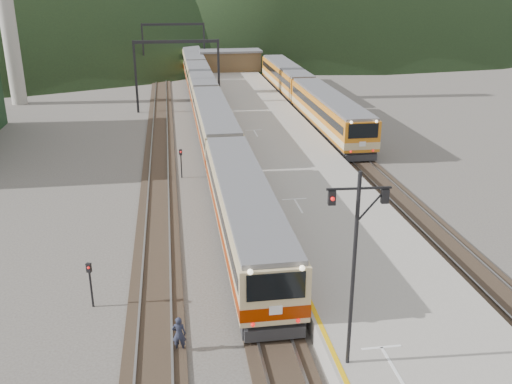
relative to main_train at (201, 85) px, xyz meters
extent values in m
cube|color=black|center=(0.00, -19.93, -1.97)|extent=(2.60, 200.00, 0.12)
cube|color=slate|center=(-0.72, -19.93, -1.87)|extent=(0.10, 200.00, 0.14)
cube|color=slate|center=(0.72, -19.93, -1.87)|extent=(0.10, 200.00, 0.14)
cube|color=black|center=(-5.00, -19.93, -1.97)|extent=(2.60, 200.00, 0.12)
cube|color=slate|center=(-5.72, -19.93, -1.87)|extent=(0.10, 200.00, 0.14)
cube|color=slate|center=(-4.28, -19.93, -1.87)|extent=(0.10, 200.00, 0.14)
cube|color=black|center=(11.50, -19.93, -1.97)|extent=(2.60, 200.00, 0.12)
cube|color=slate|center=(10.78, -19.93, -1.87)|extent=(0.10, 200.00, 0.14)
cube|color=slate|center=(12.22, -19.93, -1.87)|extent=(0.10, 200.00, 0.14)
cube|color=gray|center=(5.60, -21.93, -1.53)|extent=(8.00, 100.00, 1.00)
cube|color=black|center=(-7.50, -4.93, 1.97)|extent=(0.25, 0.25, 8.00)
cube|color=black|center=(1.80, -4.93, 1.97)|extent=(0.25, 0.25, 8.00)
cube|color=black|center=(-2.85, -4.93, 5.77)|extent=(9.30, 0.22, 0.35)
cube|color=black|center=(-7.50, 20.07, 1.97)|extent=(0.25, 0.25, 8.00)
cube|color=black|center=(1.80, 20.07, 1.97)|extent=(0.25, 0.25, 8.00)
cube|color=black|center=(-2.85, 20.07, 5.77)|extent=(9.30, 0.22, 0.35)
cube|color=brown|center=(5.60, 18.07, 0.37)|extent=(9.00, 4.00, 2.80)
cube|color=slate|center=(5.60, 18.07, 1.92)|extent=(9.40, 4.40, 0.30)
cube|color=tan|center=(0.00, -40.69, 0.00)|extent=(2.95, 19.85, 3.60)
cube|color=tan|center=(0.00, -20.35, 0.00)|extent=(2.95, 19.85, 3.60)
cube|color=tan|center=(0.00, 0.00, 0.00)|extent=(2.95, 19.85, 3.60)
cube|color=tan|center=(0.00, 20.35, 0.00)|extent=(2.95, 19.85, 3.60)
cube|color=tan|center=(0.00, 40.69, 0.00)|extent=(2.95, 19.85, 3.60)
cube|color=#C06C16|center=(11.50, -17.07, 0.06)|extent=(3.05, 20.50, 3.72)
cube|color=#C06C16|center=(11.50, 3.93, 0.06)|extent=(3.05, 20.50, 3.72)
cylinder|color=black|center=(2.21, -53.41, 2.73)|extent=(0.14, 0.14, 7.53)
cube|color=black|center=(2.21, -53.41, 5.90)|extent=(2.20, 0.21, 0.07)
cube|color=black|center=(1.32, -53.35, 5.60)|extent=(0.26, 0.20, 0.50)
cube|color=black|center=(3.11, -53.46, 5.60)|extent=(0.26, 0.20, 0.50)
cylinder|color=black|center=(-3.25, -28.51, -1.03)|extent=(0.10, 0.10, 2.00)
cube|color=black|center=(-3.25, -28.51, 0.02)|extent=(0.24, 0.19, 0.45)
cylinder|color=black|center=(-7.90, -46.37, -1.03)|extent=(0.10, 0.10, 2.00)
cube|color=black|center=(-7.90, -46.37, 0.02)|extent=(0.26, 0.23, 0.45)
imported|color=#1F2232|center=(-3.96, -50.34, -1.24)|extent=(0.62, 0.45, 1.58)
camera|label=1|loc=(-3.80, -70.35, 12.43)|focal=40.00mm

